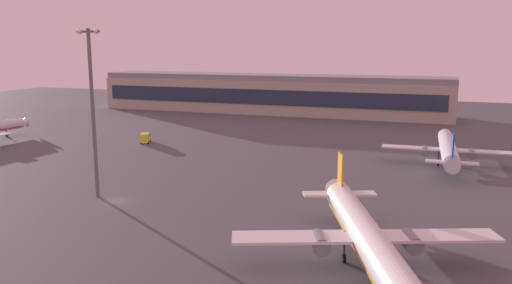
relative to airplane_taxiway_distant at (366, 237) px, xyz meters
name	(u,v)px	position (x,y,z in m)	size (l,w,h in m)	color
ground_plane	(116,201)	(-47.90, 13.98, -4.33)	(416.00, 416.00, 0.00)	#4C4C51
terminal_building	(270,94)	(-61.64, 145.96, 3.77)	(151.44, 22.40, 16.40)	#B2AD99
airplane_taxiway_distant	(366,237)	(0.00, 0.00, 0.00)	(33.75, 42.80, 11.45)	silver
airplane_mid_apron	(448,149)	(10.46, 66.49, -0.43)	(31.26, 40.19, 10.32)	silver
catering_truck	(145,138)	(-74.00, 65.88, -2.75)	(4.25, 6.12, 3.05)	yellow
apron_light_central	(92,105)	(-52.89, 15.12, 13.41)	(4.80, 0.90, 31.65)	slate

